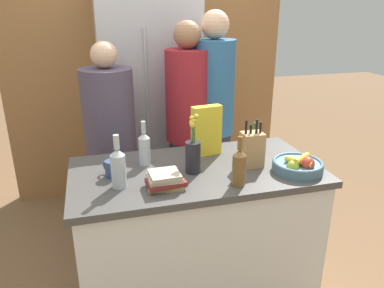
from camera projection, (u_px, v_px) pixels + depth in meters
name	position (u px, v px, depth m)	size (l,w,h in m)	color
kitchen_island	(196.00, 235.00, 2.34)	(1.44, 0.74, 0.92)	silver
back_wall_wood	(148.00, 61.00, 3.59)	(2.64, 0.12, 2.60)	#9E6B3D
refrigerator	(149.00, 101.00, 3.35)	(0.84, 0.62, 2.01)	#B7B7BC
fruit_bowl	(298.00, 165.00, 2.13)	(0.29, 0.29, 0.11)	slate
knife_block	(252.00, 149.00, 2.18)	(0.12, 0.11, 0.29)	tan
flower_vase	(193.00, 154.00, 2.10)	(0.09, 0.09, 0.34)	#232328
cereal_box	(206.00, 131.00, 2.33)	(0.19, 0.09, 0.32)	yellow
coffee_mug	(112.00, 168.00, 2.07)	(0.09, 0.10, 0.09)	#334770
book_stack	(165.00, 180.00, 1.94)	(0.21, 0.16, 0.08)	#99844C
bottle_oil	(254.00, 142.00, 2.37)	(0.07, 0.07, 0.21)	#286633
bottle_vinegar	(239.00, 166.00, 1.95)	(0.07, 0.07, 0.27)	brown
bottle_wine	(144.00, 148.00, 2.20)	(0.07, 0.07, 0.27)	#B2BCC1
bottle_water	(118.00, 167.00, 1.92)	(0.08, 0.08, 0.29)	#B2BCC1
person_at_sink	(111.00, 139.00, 2.76)	(0.37, 0.37, 1.59)	#383842
person_in_blue	(187.00, 122.00, 2.88)	(0.33, 0.33, 1.71)	#383842
person_in_red_tee	(213.00, 113.00, 2.93)	(0.32, 0.32, 1.78)	#383842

